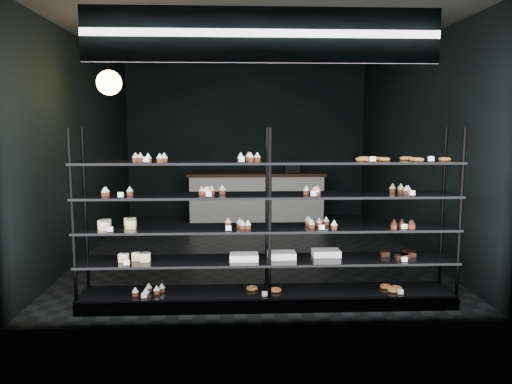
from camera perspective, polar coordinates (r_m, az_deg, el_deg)
room at (r=7.64m, az=-0.54°, el=5.10°), size 5.01×6.01×3.20m
display_shelf at (r=5.35m, az=1.16°, el=-6.47°), size 4.00×0.50×1.91m
signage at (r=4.78m, az=0.73°, el=17.50°), size 3.30×0.05×0.50m
pendant_lamp at (r=6.48m, az=-16.44°, el=11.91°), size 0.30×0.30×0.88m
service_counter at (r=10.24m, az=0.10°, el=-0.46°), size 2.80×0.65×1.23m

